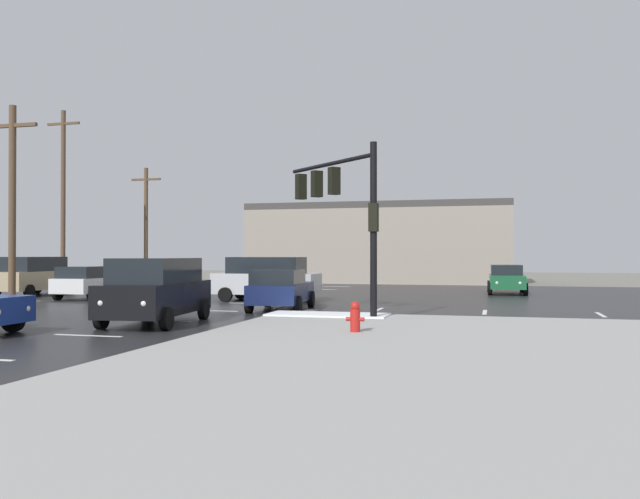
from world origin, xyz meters
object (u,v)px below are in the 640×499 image
at_px(suv_silver, 267,278).
at_px(utility_pole_far, 63,197).
at_px(sedan_green, 507,278).
at_px(suv_tan, 33,275).
at_px(fire_hydrant, 355,317).
at_px(utility_pole_mid, 12,202).
at_px(sedan_navy, 281,289).
at_px(utility_pole_distant, 146,224).
at_px(suv_black, 156,289).
at_px(traffic_signal_mast, 343,200).
at_px(sedan_white, 91,281).

relative_size(suv_silver, utility_pole_far, 0.44).
xyz_separation_m(sedan_green, suv_tan, (-24.02, -8.21, 0.24)).
xyz_separation_m(fire_hydrant, suv_tan, (-19.86, 12.71, 0.55)).
xyz_separation_m(fire_hydrant, utility_pole_mid, (-14.92, 5.21, 3.70)).
height_order(fire_hydrant, sedan_navy, sedan_navy).
height_order(suv_tan, utility_pole_mid, utility_pole_mid).
xyz_separation_m(sedan_green, utility_pole_distant, (-24.20, 3.65, 3.47)).
distance_m(suv_silver, sedan_navy, 5.34).
xyz_separation_m(suv_black, sedan_navy, (2.18, 5.65, -0.24)).
bearing_deg(traffic_signal_mast, sedan_navy, 7.35).
xyz_separation_m(sedan_green, sedan_navy, (-8.55, -13.78, 0.00)).
xyz_separation_m(utility_pole_far, utility_pole_distant, (1.80, 6.71, -1.37)).
relative_size(traffic_signal_mast, utility_pole_distant, 0.68).
relative_size(sedan_navy, utility_pole_far, 0.43).
bearing_deg(utility_pole_distant, utility_pole_mid, -75.19).
relative_size(traffic_signal_mast, sedan_green, 1.23).
distance_m(suv_tan, utility_pole_distant, 12.30).
bearing_deg(fire_hydrant, suv_silver, 119.12).
distance_m(sedan_green, suv_tan, 25.39).
bearing_deg(utility_pole_mid, utility_pole_far, 118.65).
xyz_separation_m(utility_pole_mid, utility_pole_far, (-6.92, 12.66, 1.45)).
distance_m(traffic_signal_mast, suv_black, 6.87).
distance_m(sedan_white, utility_pole_mid, 7.05).
relative_size(traffic_signal_mast, utility_pole_far, 0.51).
bearing_deg(suv_black, suv_silver, 174.22).
height_order(sedan_green, utility_pole_distant, utility_pole_distant).
height_order(sedan_green, utility_pole_mid, utility_pole_mid).
relative_size(suv_tan, utility_pole_mid, 0.61).
height_order(sedan_navy, utility_pole_distant, utility_pole_distant).
bearing_deg(fire_hydrant, sedan_navy, 121.56).
bearing_deg(fire_hydrant, utility_pole_mid, 160.77).
bearing_deg(sedan_navy, sedan_green, -38.30).
bearing_deg(suv_tan, fire_hydrant, -124.65).
distance_m(sedan_white, utility_pole_distant, 14.40).
bearing_deg(utility_pole_mid, sedan_white, 95.46).
relative_size(fire_hydrant, utility_pole_distant, 0.10).
relative_size(sedan_navy, utility_pole_mid, 0.58).
relative_size(sedan_white, sedan_green, 1.01).
relative_size(traffic_signal_mast, suv_silver, 1.16).
distance_m(sedan_navy, utility_pole_distant, 23.68).
bearing_deg(suv_black, traffic_signal_mast, 118.06).
distance_m(sedan_white, suv_black, 13.31).
relative_size(traffic_signal_mast, utility_pole_mid, 0.69).
xyz_separation_m(traffic_signal_mast, suv_black, (-5.12, -3.50, -2.94)).
relative_size(sedan_white, suv_tan, 0.94).
xyz_separation_m(suv_silver, utility_pole_mid, (-8.25, -6.77, 3.15)).
relative_size(traffic_signal_mast, suv_black, 1.12).
height_order(fire_hydrant, utility_pole_far, utility_pole_far).
xyz_separation_m(fire_hydrant, suv_silver, (-6.67, 11.97, 0.55)).
bearing_deg(sedan_green, utility_pole_far, -84.51).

